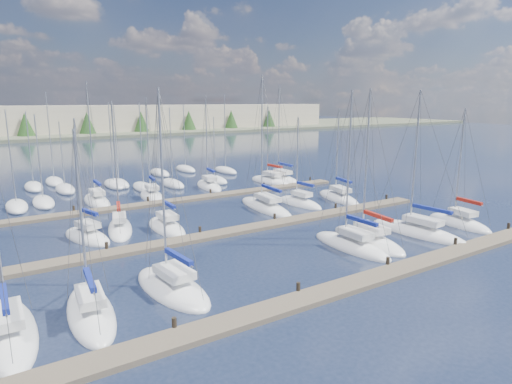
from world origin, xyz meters
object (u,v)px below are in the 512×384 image
sailboat_d (351,246)px  sailboat_q (270,181)px  sailboat_g (459,223)px  sailboat_i (120,228)px  sailboat_j (167,227)px  sailboat_h (87,237)px  sailboat_r (281,179)px  sailboat_b (91,313)px  sailboat_c (172,288)px  sailboat_k (265,207)px  sailboat_f (418,232)px  sailboat_a (9,333)px  sailboat_p (209,186)px  sailboat_o (152,196)px  sailboat_n (97,201)px  sailboat_e (368,240)px  sailboat_l (300,203)px  sailboat_m (338,198)px

sailboat_d → sailboat_q: bearing=68.2°
sailboat_q → sailboat_g: size_ratio=1.00×
sailboat_i → sailboat_j: bearing=-11.7°
sailboat_h → sailboat_r: 33.20m
sailboat_i → sailboat_b: bearing=-96.5°
sailboat_c → sailboat_b: (-5.02, -0.66, -0.00)m
sailboat_k → sailboat_r: size_ratio=1.03×
sailboat_f → sailboat_r: sailboat_r is taller
sailboat_g → sailboat_b: (-33.59, 0.43, -0.01)m
sailboat_q → sailboat_a: size_ratio=0.96×
sailboat_k → sailboat_j: bearing=-168.7°
sailboat_c → sailboat_p: bearing=53.5°
sailboat_f → sailboat_k: sailboat_k is taller
sailboat_j → sailboat_k: bearing=7.1°
sailboat_p → sailboat_f: sailboat_f is taller
sailboat_o → sailboat_n: 6.36m
sailboat_e → sailboat_k: sailboat_k is taller
sailboat_d → sailboat_g: sailboat_d is taller
sailboat_j → sailboat_n: sailboat_n is taller
sailboat_f → sailboat_k: (-6.48, 14.82, 0.01)m
sailboat_n → sailboat_l: bearing=-34.5°
sailboat_p → sailboat_n: size_ratio=0.90×
sailboat_h → sailboat_n: 13.97m
sailboat_h → sailboat_r: (30.29, 13.59, 0.01)m
sailboat_j → sailboat_b: size_ratio=1.09×
sailboat_f → sailboat_r: 28.35m
sailboat_n → sailboat_k: bearing=-40.4°
sailboat_j → sailboat_d: 16.78m
sailboat_l → sailboat_d: 14.90m
sailboat_o → sailboat_c: 27.34m
sailboat_d → sailboat_r: 30.24m
sailboat_k → sailboat_h: size_ratio=1.37×
sailboat_d → sailboat_m: sailboat_d is taller
sailboat_e → sailboat_n: bearing=127.4°
sailboat_l → sailboat_i: bearing=173.4°
sailboat_o → sailboat_n: sailboat_n is taller
sailboat_d → sailboat_m: 17.44m
sailboat_j → sailboat_r: sailboat_r is taller
sailboat_l → sailboat_q: (4.80, 13.03, -0.01)m
sailboat_n → sailboat_m: bearing=-28.7°
sailboat_o → sailboat_c: size_ratio=0.97×
sailboat_h → sailboat_d: bearing=-54.3°
sailboat_p → sailboat_i: sailboat_p is taller
sailboat_j → sailboat_i: size_ratio=0.96×
sailboat_q → sailboat_r: sailboat_r is taller
sailboat_h → sailboat_p: bearing=21.7°
sailboat_p → sailboat_h: (-18.82, -14.55, -0.00)m
sailboat_e → sailboat_a: (-26.37, -0.70, -0.00)m
sailboat_q → sailboat_b: bearing=-143.3°
sailboat_k → sailboat_r: (11.52, 13.07, 0.00)m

